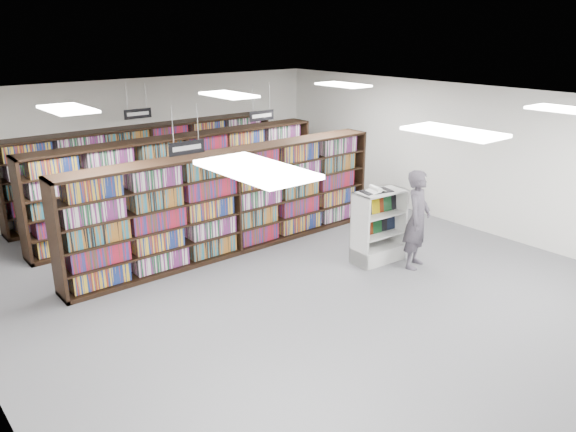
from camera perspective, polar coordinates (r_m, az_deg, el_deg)
floor at (r=10.16m, az=0.82°, el=-6.84°), size 12.00×12.00×0.00m
ceiling at (r=9.24m, az=0.91°, el=11.35°), size 10.00×12.00×0.10m
wall_back at (r=14.56m, az=-14.58°, el=7.11°), size 10.00×0.10×3.20m
wall_right at (r=13.25m, az=17.78°, el=5.71°), size 0.10×12.00×3.20m
bookshelf_row_near at (r=11.28m, az=-5.68°, el=1.44°), size 7.00×0.60×2.10m
bookshelf_row_mid at (r=12.94m, az=-10.61°, el=3.47°), size 7.00×0.60×2.10m
bookshelf_row_far at (r=14.41m, az=-13.89°, el=4.80°), size 7.00×0.60×2.10m
aisle_sign_left at (r=9.33m, az=-10.26°, el=6.96°), size 0.65×0.02×0.80m
aisle_sign_right at (r=12.59m, az=-2.69°, el=10.24°), size 0.65×0.02×0.80m
aisle_sign_center at (r=13.31m, az=-15.02°, el=10.10°), size 0.65×0.02×0.80m
troffer_front_left at (r=5.10m, az=-3.31°, el=4.75°), size 0.60×1.20×0.04m
troffer_front_center at (r=7.24m, az=16.51°, el=8.19°), size 0.60×1.20×0.04m
troffer_front_right at (r=9.83m, az=26.75°, el=9.60°), size 0.60×1.20×0.04m
troffer_back_left at (r=9.55m, az=-21.49°, el=10.08°), size 0.60×1.20×0.04m
troffer_back_center at (r=10.84m, az=-6.04°, el=12.14°), size 0.60×1.20×0.04m
troffer_back_right at (r=12.73m, az=5.62°, el=13.12°), size 0.60×1.20×0.04m
endcap_display at (r=11.08m, az=9.01°, el=-2.12°), size 1.06×0.59×1.43m
open_book at (r=10.71m, az=8.92°, el=2.64°), size 0.65×0.46×0.13m
shopper at (r=10.80m, az=13.00°, el=-0.35°), size 0.81×0.69×1.89m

